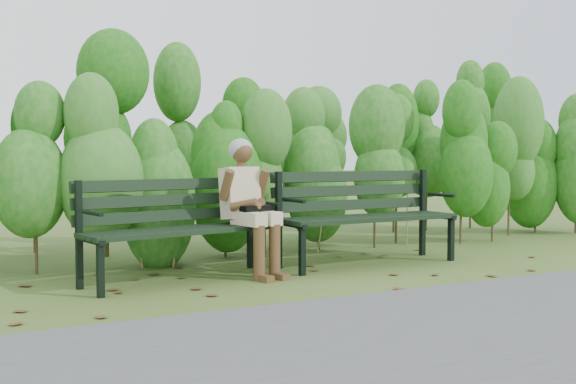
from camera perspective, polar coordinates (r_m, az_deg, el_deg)
name	(u,v)px	position (r m, az deg, el deg)	size (l,w,h in m)	color
ground	(306,277)	(6.11, 1.53, -7.19)	(80.00, 80.00, 0.00)	#42571F
footpath	(481,333)	(4.37, 16.03, -11.38)	(60.00, 2.50, 0.01)	#474749
hedge_band	(226,141)	(7.70, -5.24, 4.30)	(11.04, 1.67, 2.42)	#47381E
leaf_litter	(330,277)	(6.08, 3.58, -7.23)	(5.74, 2.22, 0.01)	brown
bench_left	(179,220)	(5.99, -9.25, -2.37)	(1.86, 0.90, 0.89)	black
bench_right	(362,209)	(6.87, 6.32, -1.43)	(1.90, 0.67, 0.94)	black
seated_woman	(248,197)	(6.15, -3.40, -0.45)	(0.51, 0.75, 1.25)	#C2B096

